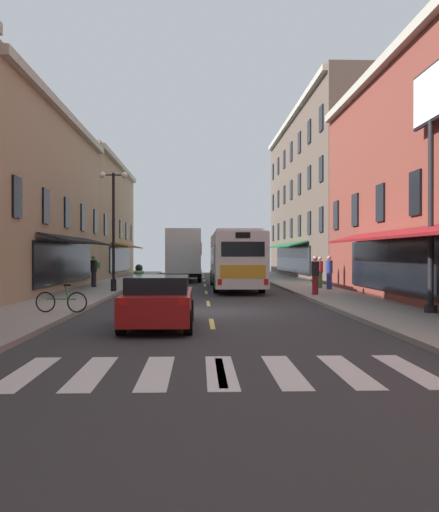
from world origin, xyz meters
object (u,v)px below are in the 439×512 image
at_px(motorcycle_rider, 139,292).
at_px(pedestrian_mid, 315,275).
at_px(pedestrian_near, 94,270).
at_px(box_truck, 184,255).
at_px(street_lamp_twin, 113,225).
at_px(sedan_near, 189,267).
at_px(sedan_mid, 159,301).
at_px(bicycle_near, 61,301).
at_px(pedestrian_rear, 329,272).
at_px(transit_bus, 235,259).
at_px(pedestrian_far, 320,272).
at_px(billboard_sign, 431,126).

relative_size(motorcycle_rider, pedestrian_mid, 1.15).
distance_m(motorcycle_rider, pedestrian_near, 12.84).
relative_size(box_truck, street_lamp_twin, 1.25).
distance_m(sedan_near, motorcycle_rider, 32.82).
xyz_separation_m(sedan_near, sedan_mid, (-0.14, -36.92, -0.01)).
xyz_separation_m(box_truck, street_lamp_twin, (-3.25, -12.44, 1.51)).
xyz_separation_m(bicycle_near, pedestrian_near, (-1.54, 13.67, 0.58)).
distance_m(box_truck, pedestrian_rear, 13.97).
relative_size(transit_bus, sedan_near, 2.70).
relative_size(bicycle_near, pedestrian_rear, 0.95).
distance_m(sedan_near, pedestrian_far, 23.16).
relative_size(pedestrian_mid, street_lamp_twin, 0.30).
relative_size(motorcycle_rider, pedestrian_near, 1.17).
relative_size(box_truck, sedan_mid, 1.72).
height_order(bicycle_near, street_lamp_twin, street_lamp_twin).
relative_size(transit_bus, pedestrian_mid, 6.34).
height_order(sedan_mid, motorcycle_rider, motorcycle_rider).
xyz_separation_m(transit_bus, street_lamp_twin, (-6.37, -3.52, 1.75)).
height_order(bicycle_near, pedestrian_near, pedestrian_near).
bearing_deg(sedan_near, pedestrian_far, -70.74).
distance_m(transit_bus, bicycle_near, 15.19).
bearing_deg(box_truck, pedestrian_rear, -55.08).
distance_m(box_truck, street_lamp_twin, 12.94).
bearing_deg(pedestrian_mid, pedestrian_near, -71.26).
bearing_deg(transit_bus, billboard_sign, -69.24).
bearing_deg(sedan_near, street_lamp_twin, -97.94).
distance_m(pedestrian_mid, pedestrian_rear, 4.12).
bearing_deg(box_truck, pedestrian_near, -118.71).
height_order(billboard_sign, box_truck, billboard_sign).
xyz_separation_m(pedestrian_rear, street_lamp_twin, (-11.23, -1.00, 2.39)).
relative_size(pedestrian_near, pedestrian_mid, 0.99).
height_order(box_truck, sedan_mid, box_truck).
bearing_deg(pedestrian_near, bicycle_near, -153.38).
bearing_deg(sedan_mid, pedestrian_mid, 57.24).
xyz_separation_m(sedan_mid, bicycle_near, (-3.32, 2.69, -0.23)).
height_order(motorcycle_rider, pedestrian_mid, pedestrian_mid).
xyz_separation_m(pedestrian_near, pedestrian_mid, (11.31, -6.32, -0.02)).
height_order(box_truck, bicycle_near, box_truck).
relative_size(box_truck, pedestrian_mid, 4.19).
xyz_separation_m(pedestrian_mid, pedestrian_far, (1.32, 5.02, -0.04)).
bearing_deg(sedan_mid, sedan_near, 89.78).
relative_size(sedan_mid, pedestrian_far, 2.53).
xyz_separation_m(billboard_sign, bicycle_near, (-11.85, 0.48, -5.63)).
height_order(billboard_sign, pedestrian_mid, billboard_sign).
distance_m(sedan_mid, pedestrian_rear, 16.01).
height_order(billboard_sign, motorcycle_rider, billboard_sign).
height_order(transit_bus, street_lamp_twin, street_lamp_twin).
bearing_deg(street_lamp_twin, billboard_sign, -42.18).
height_order(transit_bus, motorcycle_rider, transit_bus).
height_order(billboard_sign, street_lamp_twin, billboard_sign).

